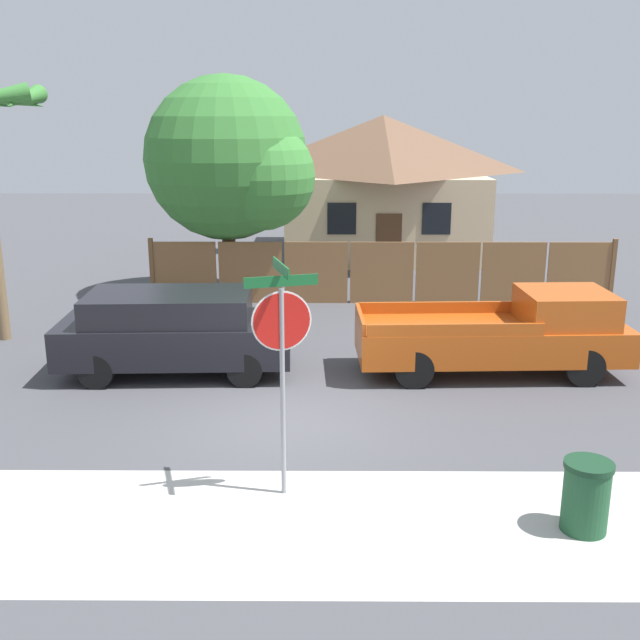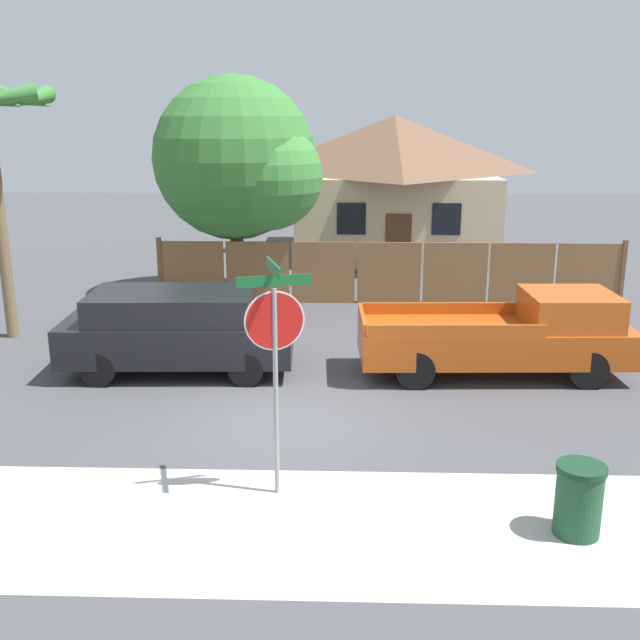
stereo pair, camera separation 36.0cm
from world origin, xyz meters
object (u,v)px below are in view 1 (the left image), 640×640
(orange_pickup, at_px, (505,334))
(house, at_px, (382,183))
(red_suv, at_px, (174,330))
(trash_bin, at_px, (586,496))
(stop_sign, at_px, (282,338))
(oak_tree, at_px, (234,162))

(orange_pickup, bearing_deg, house, 93.95)
(red_suv, xyz_separation_m, trash_bin, (6.59, -6.24, -0.46))
(house, height_order, red_suv, house)
(stop_sign, bearing_deg, red_suv, 100.04)
(red_suv, bearing_deg, stop_sign, -66.12)
(house, bearing_deg, trash_bin, -86.70)
(red_suv, relative_size, stop_sign, 1.43)
(red_suv, height_order, orange_pickup, orange_pickup)
(orange_pickup, relative_size, stop_sign, 1.66)
(house, xyz_separation_m, orange_pickup, (1.55, -14.39, -1.88))
(stop_sign, distance_m, trash_bin, 4.53)
(house, bearing_deg, red_suv, -110.54)
(orange_pickup, distance_m, trash_bin, 6.27)
(oak_tree, height_order, orange_pickup, oak_tree)
(oak_tree, xyz_separation_m, trash_bin, (6.07, -13.17, -3.49))
(oak_tree, distance_m, stop_sign, 12.46)
(house, xyz_separation_m, oak_tree, (-4.88, -7.48, 1.23))
(trash_bin, bearing_deg, stop_sign, 166.23)
(oak_tree, height_order, red_suv, oak_tree)
(stop_sign, bearing_deg, oak_tree, 83.52)
(house, bearing_deg, orange_pickup, -83.86)
(oak_tree, xyz_separation_m, stop_sign, (2.05, -12.18, -1.63))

